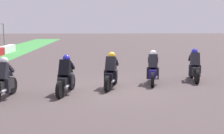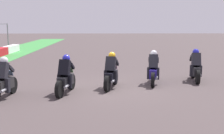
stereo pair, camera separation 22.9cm
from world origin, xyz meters
TOP-DOWN VIEW (x-y plane):
  - ground_plane at (0.00, 0.00)m, footprint 120.00×120.00m
  - rider_lane_a at (1.40, -3.91)m, footprint 2.04×0.59m
  - rider_lane_b at (0.78, -1.82)m, footprint 2.03×0.62m
  - rider_lane_c at (0.03, 0.07)m, footprint 2.01×0.67m
  - rider_lane_d at (-0.91, 1.85)m, footprint 2.03×0.63m
  - rider_lane_e at (-1.55, 4.01)m, footprint 2.04×0.58m

SIDE VIEW (x-z plane):
  - ground_plane at x=0.00m, z-range 0.00..0.00m
  - rider_lane_a at x=1.40m, z-range -0.13..1.38m
  - rider_lane_b at x=0.78m, z-range -0.13..1.38m
  - rider_lane_c at x=0.03m, z-range -0.13..1.38m
  - rider_lane_d at x=-0.91m, z-range -0.13..1.38m
  - rider_lane_e at x=-1.55m, z-range -0.13..1.38m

